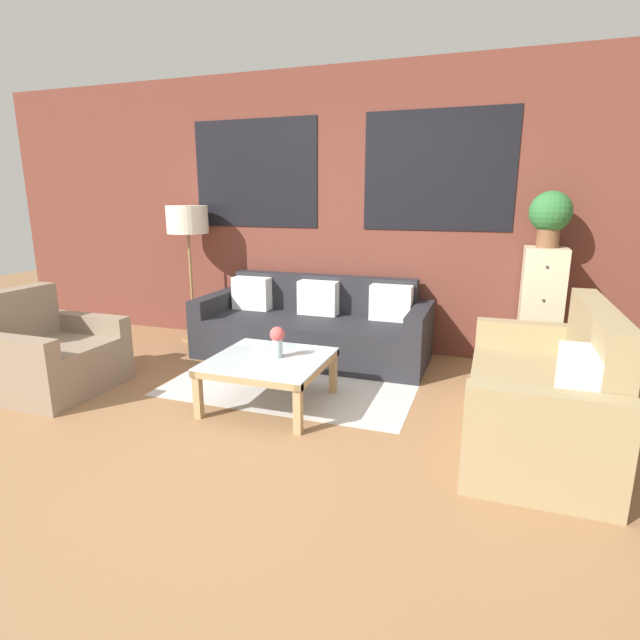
{
  "coord_description": "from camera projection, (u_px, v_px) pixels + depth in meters",
  "views": [
    {
      "loc": [
        1.51,
        -2.56,
        1.56
      ],
      "look_at": [
        0.16,
        1.3,
        0.55
      ],
      "focal_mm": 28.0,
      "sensor_mm": 36.0,
      "label": 1
    }
  ],
  "objects": [
    {
      "name": "armchair_corner",
      "position": [
        53.0,
        357.0,
        4.11
      ],
      "size": [
        0.8,
        0.9,
        0.84
      ],
      "color": "#84705B",
      "rests_on": "ground_plane"
    },
    {
      "name": "potted_plant",
      "position": [
        550.0,
        215.0,
        4.24
      ],
      "size": [
        0.35,
        0.35,
        0.48
      ],
      "color": "brown",
      "rests_on": "drawer_cabinet"
    },
    {
      "name": "rug",
      "position": [
        297.0,
        380.0,
        4.37
      ],
      "size": [
        2.08,
        1.45,
        0.0
      ],
      "color": "#BCB7B2",
      "rests_on": "ground_plane"
    },
    {
      "name": "coffee_table",
      "position": [
        269.0,
        365.0,
        3.79
      ],
      "size": [
        0.85,
        0.85,
        0.38
      ],
      "color": "silver",
      "rests_on": "ground_plane"
    },
    {
      "name": "wall_back_brick",
      "position": [
        342.0,
        213.0,
        5.11
      ],
      "size": [
        8.4,
        0.09,
        2.8
      ],
      "color": "brown",
      "rests_on": "ground_plane"
    },
    {
      "name": "drawer_cabinet",
      "position": [
        540.0,
        312.0,
        4.44
      ],
      "size": [
        0.35,
        0.4,
        1.14
      ],
      "color": "#C6B793",
      "rests_on": "ground_plane"
    },
    {
      "name": "flower_vase",
      "position": [
        277.0,
        339.0,
        3.75
      ],
      "size": [
        0.11,
        0.11,
        0.24
      ],
      "color": "#ADBCC6",
      "rests_on": "coffee_table"
    },
    {
      "name": "couch_dark",
      "position": [
        313.0,
        329.0,
        4.97
      ],
      "size": [
        2.27,
        0.88,
        0.78
      ],
      "color": "#232328",
      "rests_on": "ground_plane"
    },
    {
      "name": "ground_plane",
      "position": [
        230.0,
        447.0,
        3.21
      ],
      "size": [
        16.0,
        16.0,
        0.0
      ],
      "primitive_type": "plane",
      "color": "#8E6642"
    },
    {
      "name": "floor_lamp",
      "position": [
        188.0,
        224.0,
        5.33
      ],
      "size": [
        0.44,
        0.44,
        1.47
      ],
      "color": "olive",
      "rests_on": "ground_plane"
    },
    {
      "name": "settee_vintage",
      "position": [
        543.0,
        397.0,
        3.2
      ],
      "size": [
        0.8,
        1.63,
        0.92
      ],
      "color": "#99845B",
      "rests_on": "ground_plane"
    }
  ]
}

